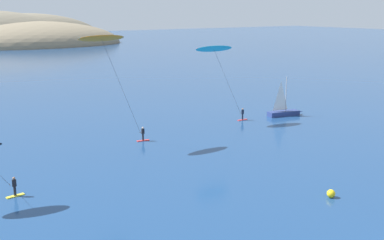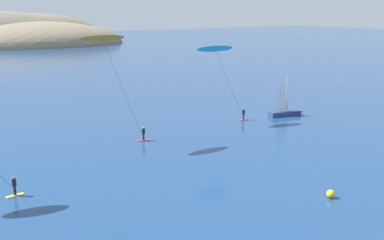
{
  "view_description": "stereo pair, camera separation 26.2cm",
  "coord_description": "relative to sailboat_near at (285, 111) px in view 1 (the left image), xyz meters",
  "views": [
    {
      "loc": [
        -27.27,
        -13.46,
        15.33
      ],
      "look_at": [
        -2.27,
        23.14,
        5.02
      ],
      "focal_mm": 45.0,
      "sensor_mm": 36.0,
      "label": 1
    },
    {
      "loc": [
        -27.05,
        -13.6,
        15.33
      ],
      "look_at": [
        -2.27,
        23.14,
        5.02
      ],
      "focal_mm": 45.0,
      "sensor_mm": 36.0,
      "label": 2
    }
  ],
  "objects": [
    {
      "name": "kitesurfer_cyan",
      "position": [
        -11.39,
        1.9,
        8.82
      ],
      "size": [
        8.09,
        2.24,
        10.67
      ],
      "color": "red",
      "rests_on": "ground"
    },
    {
      "name": "marker_buoy",
      "position": [
        -19.47,
        -24.72,
        -0.29
      ],
      "size": [
        0.7,
        0.7,
        0.7
      ],
      "primitive_type": "sphere",
      "color": "yellow",
      "rests_on": "ground"
    },
    {
      "name": "kitesurfer_orange",
      "position": [
        -28.34,
        -0.64,
        10.58
      ],
      "size": [
        8.34,
        1.41,
        12.66
      ],
      "color": "red",
      "rests_on": "ground"
    },
    {
      "name": "sailboat_near",
      "position": [
        0.0,
        0.0,
        0.0
      ],
      "size": [
        5.97,
        2.33,
        5.7
      ],
      "color": "navy",
      "rests_on": "ground"
    }
  ]
}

